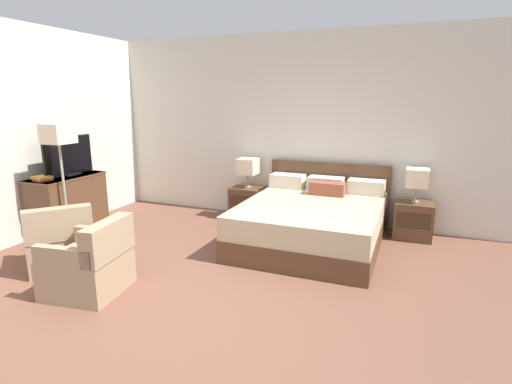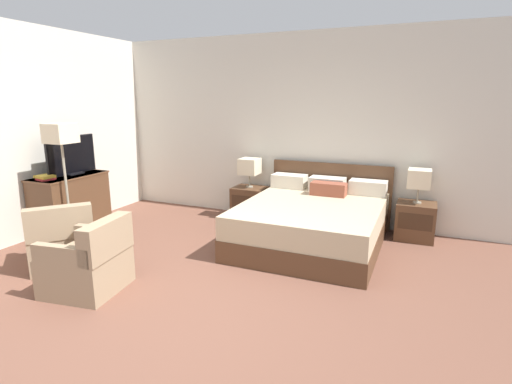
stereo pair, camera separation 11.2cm
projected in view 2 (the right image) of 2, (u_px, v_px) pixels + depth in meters
ground_plane at (178, 313)px, 3.63m from camera, size 9.73×9.73×0.00m
wall_back at (293, 129)px, 6.23m from camera, size 7.21×0.06×2.88m
wall_left at (46, 132)px, 5.65m from camera, size 0.06×5.04×2.88m
bed at (313, 222)px, 5.30m from camera, size 1.82×2.07×0.96m
nightstand_left at (250, 203)px, 6.46m from camera, size 0.51×0.44×0.52m
nightstand_right at (415, 221)px, 5.49m from camera, size 0.51×0.44×0.52m
table_lamp_left at (250, 167)px, 6.32m from camera, size 0.29×0.29×0.47m
table_lamp_right at (419, 179)px, 5.36m from camera, size 0.29×0.29×0.47m
dresser at (71, 203)px, 5.76m from camera, size 0.54×1.05×0.84m
tv at (71, 156)px, 5.69m from camera, size 0.18×0.82×0.55m
book_red_cover at (46, 179)px, 5.35m from camera, size 0.22×0.22×0.03m
book_blue_cover at (45, 177)px, 5.34m from camera, size 0.25×0.21×0.03m
armchair_by_window at (62, 241)px, 4.64m from camera, size 0.97×0.96×0.76m
armchair_companion at (89, 264)px, 4.01m from camera, size 0.78×0.77×0.76m
floor_lamp at (62, 144)px, 5.10m from camera, size 0.32×0.32×1.60m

